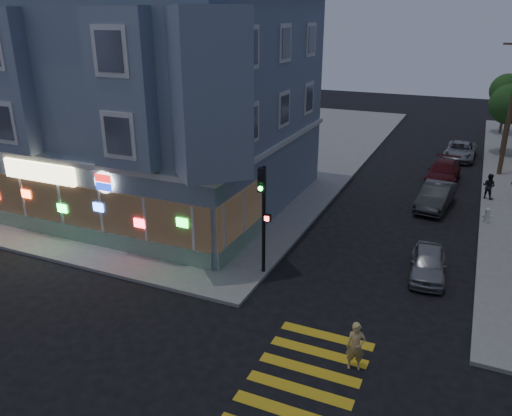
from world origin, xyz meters
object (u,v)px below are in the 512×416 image
Objects in this scene: parked_car_b at (436,196)px; utility_pole at (511,105)px; running_child at (356,346)px; traffic_signal at (263,203)px; parked_car_a at (428,263)px; fire_hydrant at (487,215)px; parked_car_d at (460,151)px; street_tree_far at (507,91)px; street_tree_near at (510,105)px; parked_car_c at (443,172)px; pedestrian_a at (489,186)px.

utility_pole is at bearing 73.87° from parked_car_b.
traffic_signal is (-4.91, 4.25, 2.46)m from running_child.
parked_car_a is 7.23m from fire_hydrant.
utility_pole is at bearing 54.08° from traffic_signal.
parked_car_b is at bearing 88.81° from parked_car_a.
traffic_signal is at bearing -161.02° from parked_car_a.
parked_car_d reaches higher than fire_hydrant.
running_child is 14.34m from fire_hydrant.
fire_hydrant is at bearing -92.18° from street_tree_far.
street_tree_near reaches higher than fire_hydrant.
traffic_signal is at bearing -106.80° from parked_car_c.
running_child is 6.94m from traffic_signal.
fire_hydrant is (2.70, -6.76, -0.09)m from parked_car_c.
pedestrian_a is 1.83× the size of fire_hydrant.
parked_car_b is 12.86m from traffic_signal.
pedestrian_a is 3.81m from parked_car_c.
street_tree_far is at bearing 89.18° from utility_pole.
parked_car_b is 5.20m from parked_car_c.
parked_car_c is (-3.60, -8.93, -3.27)m from street_tree_near.
utility_pole is at bearing 62.43° from running_child.
street_tree_near is 27.03m from traffic_signal.
street_tree_near is 8.00m from street_tree_far.
running_child is at bearing -100.27° from utility_pole.
parked_car_b is at bearing -90.92° from parked_car_d.
street_tree_far is at bearing 87.31° from parked_car_b.
parked_car_c is 6.51m from parked_car_d.
fire_hydrant is (3.57, 13.89, -0.21)m from running_child.
utility_pole is 1.70× the size of street_tree_far.
parked_car_a is (1.38, 7.00, -0.20)m from running_child.
utility_pole is 10.59m from fire_hydrant.
street_tree_near is at bearing 77.55° from parked_car_a.
utility_pole is 9.72m from parked_car_b.
street_tree_far reaches higher than running_child.
traffic_signal is (-9.18, -19.34, -1.54)m from utility_pole.
street_tree_far is (0.00, 8.00, 0.00)m from street_tree_near.
running_child is 0.46× the size of parked_car_a.
running_child is at bearing -104.42° from fire_hydrant.
parked_car_c is at bearing 96.55° from parked_car_b.
utility_pole is 24.30m from running_child.
traffic_signal is (-5.78, -16.40, 2.58)m from parked_car_c.
pedestrian_a is at bearing -42.21° from parked_car_c.
street_tree_near is 1.16× the size of traffic_signal.
pedestrian_a is (-0.70, -5.62, -3.89)m from utility_pole.
parked_car_d is (0.18, 20.12, 0.04)m from parked_car_a.
parked_car_d is (-2.71, 3.53, -4.16)m from utility_pole.
street_tree_far is 19.87m from pedestrian_a.
street_tree_near is at bearing 88.09° from utility_pole.
utility_pole reaches higher than traffic_signal.
street_tree_far is 30.92m from parked_car_a.
street_tree_far is (0.20, 14.00, -0.86)m from utility_pole.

